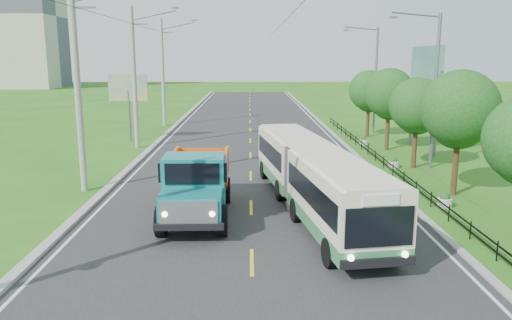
{
  "coord_description": "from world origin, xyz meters",
  "views": [
    {
      "loc": [
        -0.07,
        -15.18,
        6.55
      ],
      "look_at": [
        0.23,
        7.26,
        1.9
      ],
      "focal_mm": 35.0,
      "sensor_mm": 36.0,
      "label": 1
    }
  ],
  "objects_px": {
    "tree_fourth": "(417,108)",
    "billboard_left": "(128,92)",
    "planter_mid": "(394,163)",
    "tree_fifth": "(389,96)",
    "pole_far": "(163,73)",
    "tree_back": "(369,93)",
    "dump_truck": "(197,180)",
    "bus": "(313,173)",
    "pole_near": "(78,88)",
    "planter_near": "(445,201)",
    "tree_third": "(460,112)",
    "billboard_right": "(426,74)",
    "streetlight_mid": "(433,86)",
    "planter_far": "(364,141)",
    "streetlight_far": "(374,76)",
    "pole_mid": "(135,78)"
  },
  "relations": [
    {
      "from": "tree_fourth",
      "to": "planter_mid",
      "type": "height_order",
      "value": "tree_fourth"
    },
    {
      "from": "pole_far",
      "to": "bus",
      "type": "distance_m",
      "value": 29.73
    },
    {
      "from": "bus",
      "to": "tree_fourth",
      "type": "bearing_deg",
      "value": 41.59
    },
    {
      "from": "tree_third",
      "to": "planter_far",
      "type": "xyz_separation_m",
      "value": [
        -1.26,
        13.86,
        -3.7
      ]
    },
    {
      "from": "bus",
      "to": "planter_near",
      "type": "bearing_deg",
      "value": -4.08
    },
    {
      "from": "dump_truck",
      "to": "tree_back",
      "type": "bearing_deg",
      "value": 59.69
    },
    {
      "from": "pole_near",
      "to": "tree_fourth",
      "type": "bearing_deg",
      "value": 15.84
    },
    {
      "from": "planter_far",
      "to": "streetlight_far",
      "type": "bearing_deg",
      "value": 71.2
    },
    {
      "from": "pole_near",
      "to": "planter_far",
      "type": "relative_size",
      "value": 14.93
    },
    {
      "from": "tree_third",
      "to": "planter_far",
      "type": "relative_size",
      "value": 8.96
    },
    {
      "from": "planter_near",
      "to": "billboard_right",
      "type": "distance_m",
      "value": 15.34
    },
    {
      "from": "tree_fourth",
      "to": "billboard_left",
      "type": "xyz_separation_m",
      "value": [
        -19.36,
        9.86,
        0.28
      ]
    },
    {
      "from": "tree_third",
      "to": "dump_truck",
      "type": "relative_size",
      "value": 0.9
    },
    {
      "from": "pole_mid",
      "to": "billboard_right",
      "type": "relative_size",
      "value": 1.37
    },
    {
      "from": "streetlight_mid",
      "to": "billboard_left",
      "type": "distance_m",
      "value": 22.51
    },
    {
      "from": "dump_truck",
      "to": "billboard_left",
      "type": "bearing_deg",
      "value": 109.9
    },
    {
      "from": "pole_mid",
      "to": "tree_back",
      "type": "relative_size",
      "value": 1.82
    },
    {
      "from": "tree_fourth",
      "to": "planter_near",
      "type": "bearing_deg",
      "value": -98.77
    },
    {
      "from": "tree_fifth",
      "to": "pole_far",
      "type": "bearing_deg",
      "value": 144.64
    },
    {
      "from": "planter_near",
      "to": "dump_truck",
      "type": "height_order",
      "value": "dump_truck"
    },
    {
      "from": "tree_fourth",
      "to": "streetlight_far",
      "type": "xyz_separation_m",
      "value": [
        0.79,
        13.86,
        1.32
      ]
    },
    {
      "from": "tree_third",
      "to": "billboard_right",
      "type": "xyz_separation_m",
      "value": [
        2.44,
        11.86,
        1.36
      ]
    },
    {
      "from": "tree_back",
      "to": "planter_near",
      "type": "xyz_separation_m",
      "value": [
        -1.26,
        -20.14,
        -3.37
      ]
    },
    {
      "from": "billboard_right",
      "to": "tree_third",
      "type": "bearing_deg",
      "value": -101.64
    },
    {
      "from": "streetlight_far",
      "to": "dump_truck",
      "type": "xyz_separation_m",
      "value": [
        -12.89,
        -23.22,
        -3.32
      ]
    },
    {
      "from": "pole_far",
      "to": "tree_fifth",
      "type": "relative_size",
      "value": 1.72
    },
    {
      "from": "pole_near",
      "to": "billboard_left",
      "type": "bearing_deg",
      "value": 94.72
    },
    {
      "from": "tree_back",
      "to": "bus",
      "type": "height_order",
      "value": "tree_back"
    },
    {
      "from": "dump_truck",
      "to": "planter_near",
      "type": "bearing_deg",
      "value": 5.65
    },
    {
      "from": "dump_truck",
      "to": "tree_third",
      "type": "bearing_deg",
      "value": 14.75
    },
    {
      "from": "billboard_right",
      "to": "pole_near",
      "type": "bearing_deg",
      "value": -151.86
    },
    {
      "from": "planter_mid",
      "to": "pole_far",
      "type": "bearing_deg",
      "value": 131.59
    },
    {
      "from": "pole_near",
      "to": "billboard_right",
      "type": "distance_m",
      "value": 23.32
    },
    {
      "from": "tree_fifth",
      "to": "streetlight_mid",
      "type": "distance_m",
      "value": 6.28
    },
    {
      "from": "tree_back",
      "to": "dump_truck",
      "type": "bearing_deg",
      "value": -119.53
    },
    {
      "from": "tree_third",
      "to": "streetlight_mid",
      "type": "xyz_separation_m",
      "value": [
        0.79,
        5.86,
        0.92
      ]
    },
    {
      "from": "streetlight_mid",
      "to": "dump_truck",
      "type": "distance_m",
      "value": 16.19
    },
    {
      "from": "planter_near",
      "to": "planter_far",
      "type": "relative_size",
      "value": 1.0
    },
    {
      "from": "tree_third",
      "to": "tree_back",
      "type": "relative_size",
      "value": 1.09
    },
    {
      "from": "streetlight_mid",
      "to": "billboard_right",
      "type": "relative_size",
      "value": 1.24
    },
    {
      "from": "tree_third",
      "to": "planter_near",
      "type": "distance_m",
      "value": 4.46
    },
    {
      "from": "planter_near",
      "to": "billboard_right",
      "type": "bearing_deg",
      "value": 75.2
    },
    {
      "from": "pole_near",
      "to": "pole_mid",
      "type": "height_order",
      "value": "same"
    },
    {
      "from": "tree_fifth",
      "to": "bus",
      "type": "relative_size",
      "value": 0.4
    },
    {
      "from": "planter_far",
      "to": "streetlight_mid",
      "type": "bearing_deg",
      "value": -75.68
    },
    {
      "from": "billboard_right",
      "to": "dump_truck",
      "type": "xyz_separation_m",
      "value": [
        -14.54,
        -15.22,
        -3.77
      ]
    },
    {
      "from": "streetlight_mid",
      "to": "billboard_left",
      "type": "bearing_deg",
      "value": 153.6
    },
    {
      "from": "pole_near",
      "to": "bus",
      "type": "height_order",
      "value": "pole_near"
    },
    {
      "from": "planter_far",
      "to": "dump_truck",
      "type": "distance_m",
      "value": 20.39
    },
    {
      "from": "planter_far",
      "to": "tree_fourth",
      "type": "bearing_deg",
      "value": -80.92
    }
  ]
}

